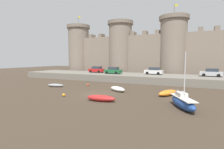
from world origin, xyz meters
name	(u,v)px	position (x,y,z in m)	size (l,w,h in m)	color
ground_plane	(95,94)	(0.00, 0.00, 0.00)	(160.00, 160.00, 0.00)	#423528
quay_road	(133,77)	(0.00, 17.54, 0.74)	(57.23, 10.00, 1.48)	slate
castle	(145,50)	(0.00, 28.04, 7.42)	(52.79, 7.56, 19.12)	gray
rowboat_foreground_right	(118,89)	(1.97, 3.67, 0.38)	(3.45, 2.77, 0.74)	silver
rowboat_midflat_centre	(168,93)	(9.46, 3.64, 0.39)	(2.81, 4.04, 0.75)	orange
rowboat_midflat_left	(101,98)	(2.73, -3.10, 0.39)	(3.67, 1.56, 0.74)	red
sailboat_midflat_right	(183,102)	(11.64, -2.29, 0.66)	(3.25, 4.91, 5.74)	#234793
rowboat_near_channel_right	(56,85)	(-9.85, 2.97, 0.30)	(3.16, 1.62, 0.57)	gray
mooring_buoy_near_channel	(64,95)	(-3.05, -2.88, 0.20)	(0.40, 0.40, 0.40)	orange
mooring_buoy_near_shore	(88,85)	(-5.09, 6.22, 0.20)	(0.40, 0.40, 0.40)	#E04C1E
car_quay_east	(113,71)	(-4.82, 16.92, 2.25)	(4.22, 2.12, 1.62)	#1E6638
car_quay_west	(211,73)	(15.88, 19.17, 2.25)	(4.22, 2.12, 1.62)	#B2B5B7
car_quay_centre_west	(154,71)	(4.38, 19.25, 2.25)	(4.22, 2.12, 1.62)	silver
car_quay_centre_east	(97,70)	(-10.29, 18.51, 2.25)	(4.22, 2.12, 1.62)	red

